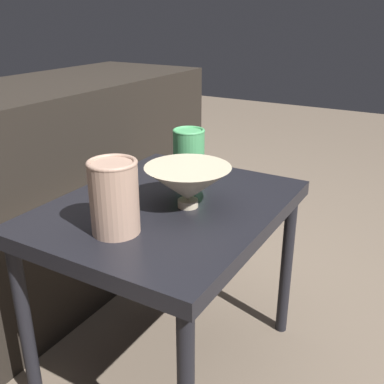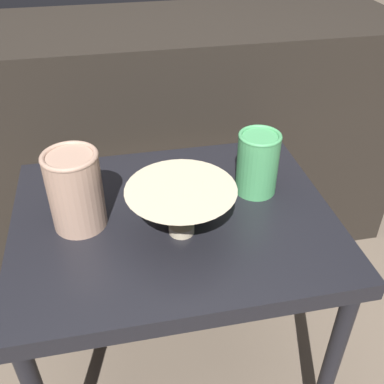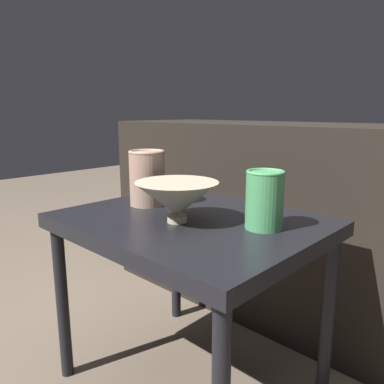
% 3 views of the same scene
% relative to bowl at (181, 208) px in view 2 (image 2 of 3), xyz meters
% --- Properties ---
extents(ground_plane, '(8.00, 8.00, 0.00)m').
position_rel_bowl_xyz_m(ground_plane, '(-0.01, 0.06, -0.58)').
color(ground_plane, '#6B5B4C').
extents(table, '(0.68, 0.54, 0.52)m').
position_rel_bowl_xyz_m(table, '(-0.01, 0.06, -0.12)').
color(table, black).
rests_on(table, ground_plane).
extents(couch_backdrop, '(1.64, 0.50, 0.76)m').
position_rel_bowl_xyz_m(couch_backdrop, '(-0.01, 0.66, -0.20)').
color(couch_backdrop, black).
rests_on(couch_backdrop, ground_plane).
extents(bowl, '(0.22, 0.22, 0.11)m').
position_rel_bowl_xyz_m(bowl, '(0.00, 0.00, 0.00)').
color(bowl, '#C1B293').
rests_on(bowl, table).
extents(vase_textured_left, '(0.11, 0.11, 0.17)m').
position_rel_bowl_xyz_m(vase_textured_left, '(-0.20, 0.07, 0.02)').
color(vase_textured_left, tan).
rests_on(vase_textured_left, table).
extents(vase_colorful_right, '(0.09, 0.09, 0.15)m').
position_rel_bowl_xyz_m(vase_colorful_right, '(0.19, 0.11, 0.01)').
color(vase_colorful_right, '#47995B').
rests_on(vase_colorful_right, table).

